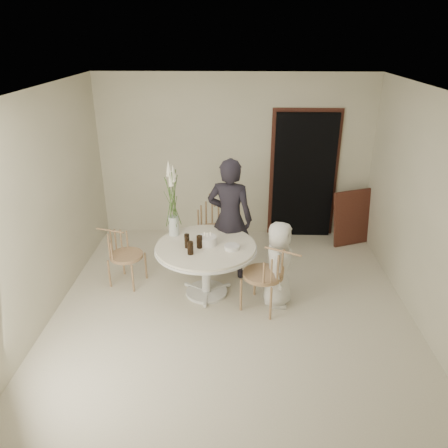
{
  "coord_description": "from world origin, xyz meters",
  "views": [
    {
      "loc": [
        0.05,
        -4.79,
        3.28
      ],
      "look_at": [
        -0.11,
        0.3,
        1.01
      ],
      "focal_mm": 35.0,
      "sensor_mm": 36.0,
      "label": 1
    }
  ],
  "objects_px": {
    "chair_left": "(119,249)",
    "flower_vase": "(172,200)",
    "chair_far": "(214,222)",
    "boy": "(279,264)",
    "chair_right": "(273,270)",
    "table": "(206,253)",
    "girl": "(230,219)",
    "birthday_cake": "(207,241)"
  },
  "relations": [
    {
      "from": "chair_left",
      "to": "birthday_cake",
      "type": "xyz_separation_m",
      "value": [
        1.25,
        -0.25,
        0.27
      ]
    },
    {
      "from": "table",
      "to": "girl",
      "type": "height_order",
      "value": "girl"
    },
    {
      "from": "chair_far",
      "to": "flower_vase",
      "type": "distance_m",
      "value": 1.06
    },
    {
      "from": "boy",
      "to": "chair_right",
      "type": "bearing_deg",
      "value": 163.08
    },
    {
      "from": "boy",
      "to": "flower_vase",
      "type": "bearing_deg",
      "value": 83.14
    },
    {
      "from": "table",
      "to": "girl",
      "type": "relative_size",
      "value": 0.76
    },
    {
      "from": "birthday_cake",
      "to": "flower_vase",
      "type": "xyz_separation_m",
      "value": [
        -0.47,
        0.29,
        0.44
      ]
    },
    {
      "from": "girl",
      "to": "boy",
      "type": "relative_size",
      "value": 1.52
    },
    {
      "from": "chair_far",
      "to": "girl",
      "type": "height_order",
      "value": "girl"
    },
    {
      "from": "chair_left",
      "to": "birthday_cake",
      "type": "height_order",
      "value": "birthday_cake"
    },
    {
      "from": "table",
      "to": "chair_left",
      "type": "xyz_separation_m",
      "value": [
        -1.23,
        0.27,
        -0.1
      ]
    },
    {
      "from": "girl",
      "to": "birthday_cake",
      "type": "xyz_separation_m",
      "value": [
        -0.28,
        -0.51,
        -0.08
      ]
    },
    {
      "from": "girl",
      "to": "birthday_cake",
      "type": "distance_m",
      "value": 0.59
    },
    {
      "from": "girl",
      "to": "birthday_cake",
      "type": "bearing_deg",
      "value": 73.92
    },
    {
      "from": "chair_far",
      "to": "boy",
      "type": "relative_size",
      "value": 0.82
    },
    {
      "from": "table",
      "to": "birthday_cake",
      "type": "distance_m",
      "value": 0.17
    },
    {
      "from": "chair_far",
      "to": "boy",
      "type": "distance_m",
      "value": 1.5
    },
    {
      "from": "chair_right",
      "to": "birthday_cake",
      "type": "xyz_separation_m",
      "value": [
        -0.83,
        0.37,
        0.22
      ]
    },
    {
      "from": "chair_right",
      "to": "chair_left",
      "type": "distance_m",
      "value": 2.17
    },
    {
      "from": "birthday_cake",
      "to": "girl",
      "type": "bearing_deg",
      "value": 61.3
    },
    {
      "from": "girl",
      "to": "boy",
      "type": "height_order",
      "value": "girl"
    },
    {
      "from": "chair_left",
      "to": "flower_vase",
      "type": "distance_m",
      "value": 1.05
    },
    {
      "from": "chair_right",
      "to": "flower_vase",
      "type": "distance_m",
      "value": 1.6
    },
    {
      "from": "chair_left",
      "to": "flower_vase",
      "type": "bearing_deg",
      "value": -69.81
    },
    {
      "from": "chair_left",
      "to": "girl",
      "type": "relative_size",
      "value": 0.46
    },
    {
      "from": "table",
      "to": "chair_left",
      "type": "bearing_deg",
      "value": 167.48
    },
    {
      "from": "table",
      "to": "flower_vase",
      "type": "bearing_deg",
      "value": 145.53
    },
    {
      "from": "chair_right",
      "to": "birthday_cake",
      "type": "height_order",
      "value": "birthday_cake"
    },
    {
      "from": "chair_far",
      "to": "birthday_cake",
      "type": "xyz_separation_m",
      "value": [
        -0.02,
        -0.99,
        0.18
      ]
    },
    {
      "from": "table",
      "to": "chair_left",
      "type": "height_order",
      "value": "chair_left"
    },
    {
      "from": "chair_far",
      "to": "boy",
      "type": "bearing_deg",
      "value": -66.09
    },
    {
      "from": "girl",
      "to": "flower_vase",
      "type": "relative_size",
      "value": 1.67
    },
    {
      "from": "chair_left",
      "to": "boy",
      "type": "relative_size",
      "value": 0.69
    },
    {
      "from": "birthday_cake",
      "to": "flower_vase",
      "type": "height_order",
      "value": "flower_vase"
    },
    {
      "from": "table",
      "to": "birthday_cake",
      "type": "xyz_separation_m",
      "value": [
        0.02,
        0.02,
        0.17
      ]
    },
    {
      "from": "table",
      "to": "flower_vase",
      "type": "xyz_separation_m",
      "value": [
        -0.45,
        0.31,
        0.61
      ]
    },
    {
      "from": "table",
      "to": "chair_left",
      "type": "relative_size",
      "value": 1.67
    },
    {
      "from": "chair_right",
      "to": "boy",
      "type": "height_order",
      "value": "boy"
    },
    {
      "from": "table",
      "to": "boy",
      "type": "relative_size",
      "value": 1.16
    },
    {
      "from": "birthday_cake",
      "to": "flower_vase",
      "type": "relative_size",
      "value": 0.23
    },
    {
      "from": "chair_left",
      "to": "girl",
      "type": "height_order",
      "value": "girl"
    },
    {
      "from": "birthday_cake",
      "to": "boy",
      "type": "bearing_deg",
      "value": -13.49
    }
  ]
}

